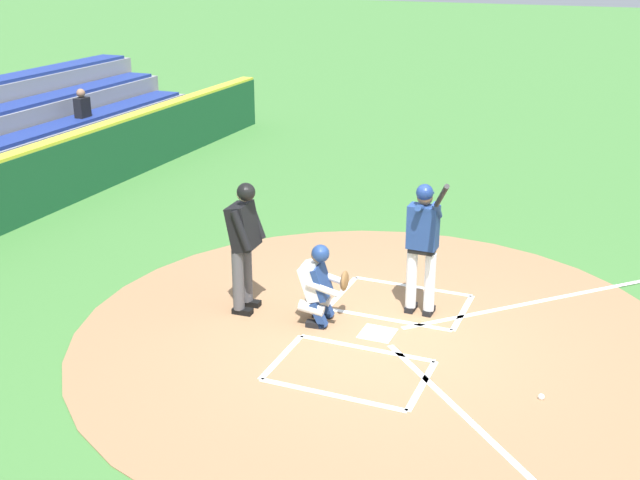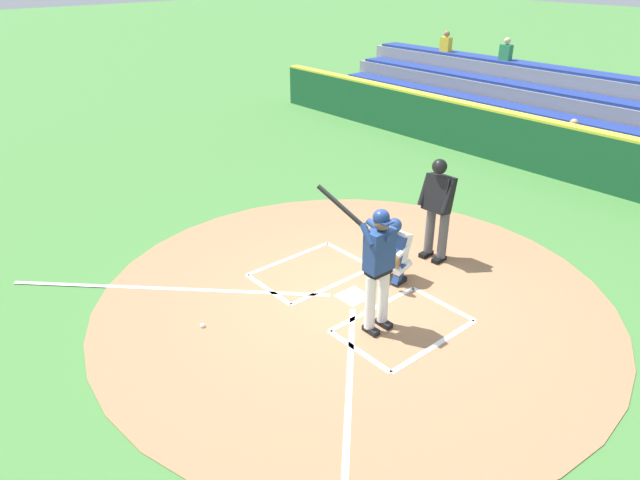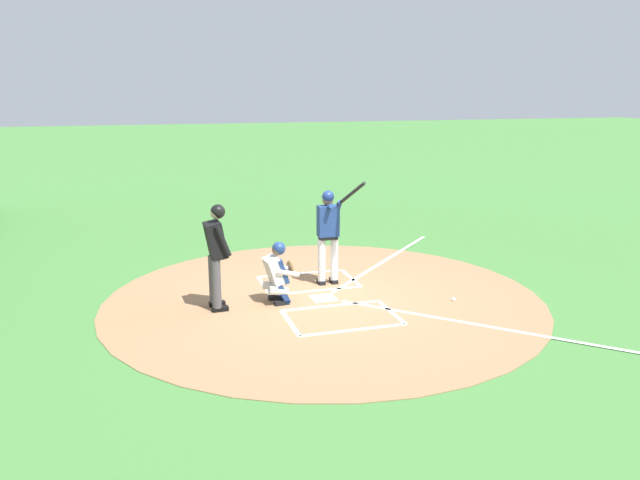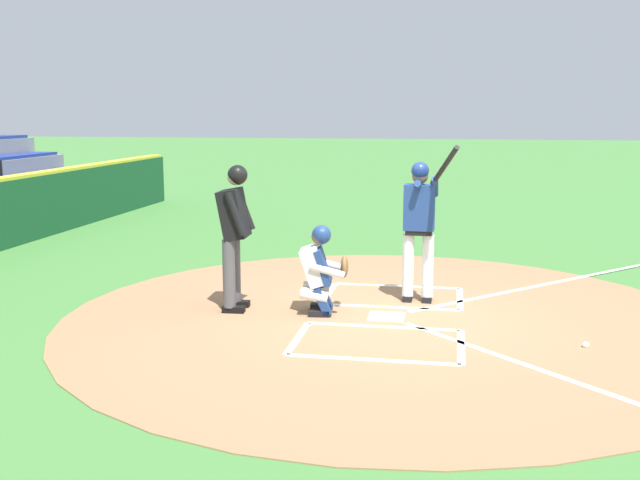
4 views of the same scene
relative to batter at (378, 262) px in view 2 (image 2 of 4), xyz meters
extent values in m
plane|color=#427A38|center=(0.81, -0.35, -1.10)|extent=(120.00, 120.00, 0.00)
cylinder|color=#99704C|center=(0.81, -0.35, -1.09)|extent=(8.00, 8.00, 0.01)
cube|color=white|center=(0.81, -0.35, -1.08)|extent=(0.44, 0.44, 0.01)
cube|color=white|center=(-0.24, -1.25, -1.08)|extent=(1.20, 0.08, 0.01)
cube|color=white|center=(-0.24, 0.55, -1.08)|extent=(1.20, 0.08, 0.01)
cube|color=white|center=(0.36, -0.35, -1.08)|extent=(0.08, 1.80, 0.01)
cube|color=white|center=(-0.84, -0.35, -1.08)|extent=(0.08, 1.80, 0.01)
cube|color=white|center=(1.86, -1.25, -1.08)|extent=(1.20, 0.08, 0.01)
cube|color=white|center=(1.86, 0.55, -1.08)|extent=(1.20, 0.08, 0.01)
cube|color=white|center=(1.26, -0.35, -1.08)|extent=(0.08, 1.80, 0.01)
cube|color=white|center=(2.46, -0.35, -1.08)|extent=(0.08, 1.80, 0.01)
cube|color=white|center=(2.91, 1.75, -1.08)|extent=(3.73, 3.73, 0.01)
cube|color=white|center=(-1.29, 1.75, -1.08)|extent=(3.73, 3.73, 0.01)
cylinder|color=white|center=(-0.01, -0.14, -0.60)|extent=(0.15, 0.15, 0.84)
cube|color=black|center=(-0.05, -0.14, -1.05)|extent=(0.26, 0.12, 0.09)
cylinder|color=white|center=(-0.01, 0.12, -0.60)|extent=(0.15, 0.15, 0.84)
cube|color=black|center=(-0.05, 0.12, -1.05)|extent=(0.26, 0.12, 0.09)
cube|color=black|center=(-0.01, -0.01, -0.13)|extent=(0.23, 0.34, 0.10)
cube|color=navy|center=(-0.01, -0.01, 0.18)|extent=(0.25, 0.40, 0.60)
sphere|color=brown|center=(-0.03, -0.01, 0.59)|extent=(0.21, 0.21, 0.21)
sphere|color=navy|center=(-0.01, -0.01, 0.66)|extent=(0.23, 0.23, 0.23)
cube|color=navy|center=(-0.12, -0.01, 0.63)|extent=(0.11, 0.17, 0.02)
cylinder|color=navy|center=(0.04, -0.03, 0.46)|extent=(0.43, 0.10, 0.21)
cylinder|color=navy|center=(0.04, 0.18, 0.46)|extent=(0.27, 0.09, 0.29)
cylinder|color=black|center=(0.41, 0.31, 0.76)|extent=(0.69, 0.35, 0.53)
cylinder|color=black|center=(0.09, 0.17, 0.52)|extent=(0.10, 0.10, 0.08)
cube|color=black|center=(0.62, -1.21, -1.05)|extent=(0.15, 0.27, 0.09)
cube|color=navy|center=(0.61, -1.17, -0.90)|extent=(0.15, 0.25, 0.37)
cylinder|color=silver|center=(0.62, -1.27, -0.82)|extent=(0.19, 0.38, 0.21)
cube|color=black|center=(0.94, -1.18, -1.05)|extent=(0.15, 0.27, 0.09)
cube|color=navy|center=(0.93, -1.14, -0.90)|extent=(0.15, 0.25, 0.37)
cylinder|color=silver|center=(0.94, -1.23, -0.82)|extent=(0.19, 0.38, 0.21)
cube|color=silver|center=(0.78, -1.26, -0.48)|extent=(0.44, 0.40, 0.52)
cube|color=navy|center=(0.77, -1.15, -0.48)|extent=(0.44, 0.26, 0.46)
sphere|color=brown|center=(0.78, -1.19, -0.11)|extent=(0.21, 0.21, 0.21)
sphere|color=navy|center=(0.77, -1.17, -0.09)|extent=(0.24, 0.24, 0.24)
cylinder|color=silver|center=(0.57, -1.11, -0.50)|extent=(0.14, 0.46, 0.20)
cylinder|color=silver|center=(0.96, -1.07, -0.50)|extent=(0.14, 0.46, 0.20)
ellipsoid|color=brown|center=(0.54, -0.92, -0.53)|extent=(0.29, 0.13, 0.28)
cylinder|color=#4C4C51|center=(0.67, -2.34, -0.59)|extent=(0.16, 0.16, 0.86)
cube|color=black|center=(0.67, -2.29, -1.05)|extent=(0.14, 0.29, 0.09)
cylinder|color=#4C4C51|center=(0.95, -2.32, -0.59)|extent=(0.16, 0.16, 0.86)
cube|color=black|center=(0.95, -2.27, -1.05)|extent=(0.14, 0.29, 0.09)
cube|color=black|center=(0.81, -2.29, 0.15)|extent=(0.46, 0.39, 0.66)
sphere|color=beige|center=(0.80, -2.25, 0.62)|extent=(0.22, 0.22, 0.22)
sphere|color=black|center=(0.80, -2.23, 0.64)|extent=(0.25, 0.25, 0.25)
cylinder|color=black|center=(0.56, -2.22, 0.18)|extent=(0.11, 0.29, 0.56)
cylinder|color=black|center=(1.04, -2.20, 0.18)|extent=(0.11, 0.29, 0.56)
sphere|color=white|center=(1.63, 1.88, -1.06)|extent=(0.07, 0.07, 0.07)
cube|color=#19512D|center=(0.81, -7.85, -0.47)|extent=(22.00, 0.36, 1.25)
cube|color=yellow|center=(0.81, -7.85, 0.18)|extent=(22.00, 0.32, 0.06)
cube|color=gray|center=(0.81, -8.87, -0.87)|extent=(20.00, 0.85, 0.45)
cube|color=navy|center=(0.81, -8.87, -0.61)|extent=(19.60, 0.72, 0.08)
cube|color=gray|center=(0.81, -9.72, -0.65)|extent=(20.00, 0.85, 0.90)
cube|color=navy|center=(0.81, -9.72, -0.16)|extent=(19.60, 0.72, 0.08)
cube|color=yellow|center=(1.83, -8.82, -0.34)|extent=(0.36, 0.22, 0.46)
sphere|color=tan|center=(1.83, -8.82, 0.00)|extent=(0.20, 0.20, 0.20)
cube|color=#2D844C|center=(5.61, -11.37, 1.01)|extent=(0.36, 0.22, 0.46)
sphere|color=beige|center=(5.61, -11.37, 1.35)|extent=(0.20, 0.20, 0.20)
cube|color=yellow|center=(7.93, -11.37, 1.01)|extent=(0.36, 0.22, 0.46)
sphere|color=#9E7051|center=(7.93, -11.37, 1.35)|extent=(0.20, 0.20, 0.20)
camera|label=1|loc=(9.85, 2.55, 3.77)|focal=45.04mm
camera|label=2|loc=(-4.65, 5.02, 3.75)|focal=32.06mm
camera|label=3|loc=(11.31, -3.58, 2.67)|focal=35.27mm
camera|label=4|loc=(9.70, 0.41, 1.42)|focal=41.69mm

